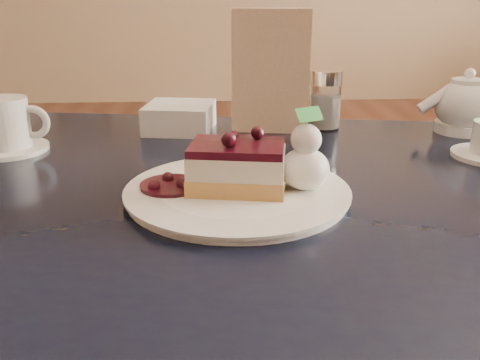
{
  "coord_description": "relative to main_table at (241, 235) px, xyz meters",
  "views": [
    {
      "loc": [
        -0.22,
        -0.38,
        1.08
      ],
      "look_at": [
        -0.19,
        0.24,
        0.86
      ],
      "focal_mm": 40.0,
      "sensor_mm": 36.0,
      "label": 1
    }
  ],
  "objects": [
    {
      "name": "main_table",
      "position": [
        0.0,
        0.0,
        0.0
      ],
      "size": [
        1.41,
        1.06,
        0.81
      ],
      "rotation": [
        0.0,
        0.0,
        -0.16
      ],
      "color": "black",
      "rests_on": "ground"
    },
    {
      "name": "dessert_plate",
      "position": [
        -0.01,
        -0.05,
        0.09
      ],
      "size": [
        0.3,
        0.3,
        0.01
      ],
      "primitive_type": "cylinder",
      "color": "white",
      "rests_on": "main_table"
    },
    {
      "name": "cheesecake_slice",
      "position": [
        -0.01,
        -0.05,
        0.13
      ],
      "size": [
        0.14,
        0.11,
        0.06
      ],
      "rotation": [
        0.0,
        0.0,
        -0.16
      ],
      "color": "#DB9054",
      "rests_on": "dessert_plate"
    },
    {
      "name": "whipped_cream",
      "position": [
        0.08,
        -0.06,
        0.13
      ],
      "size": [
        0.07,
        0.07,
        0.06
      ],
      "color": "white",
      "rests_on": "dessert_plate"
    },
    {
      "name": "berry_sauce",
      "position": [
        -0.1,
        -0.04,
        0.1
      ],
      "size": [
        0.09,
        0.09,
        0.01
      ],
      "primitive_type": "cylinder",
      "color": "#320714",
      "rests_on": "dessert_plate"
    },
    {
      "name": "coffee_set",
      "position": [
        -0.4,
        0.19,
        0.13
      ],
      "size": [
        0.15,
        0.14,
        0.09
      ],
      "color": "white",
      "rests_on": "main_table"
    },
    {
      "name": "tea_set",
      "position": [
        0.45,
        0.24,
        0.13
      ],
      "size": [
        0.17,
        0.29,
        0.11
      ],
      "color": "white",
      "rests_on": "main_table"
    },
    {
      "name": "menu_card",
      "position": [
        0.07,
        0.3,
        0.2
      ],
      "size": [
        0.15,
        0.06,
        0.24
      ],
      "primitive_type": "cube",
      "rotation": [
        0.0,
        0.0,
        -0.16
      ],
      "color": "white",
      "rests_on": "main_table"
    },
    {
      "name": "sugar_shaker",
      "position": [
        0.19,
        0.32,
        0.15
      ],
      "size": [
        0.06,
        0.06,
        0.12
      ],
      "color": "white",
      "rests_on": "main_table"
    },
    {
      "name": "napkin_stack",
      "position": [
        -0.11,
        0.32,
        0.11
      ],
      "size": [
        0.15,
        0.15,
        0.05
      ],
      "primitive_type": "cube",
      "rotation": [
        0.0,
        0.0,
        -0.16
      ],
      "color": "white",
      "rests_on": "main_table"
    }
  ]
}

